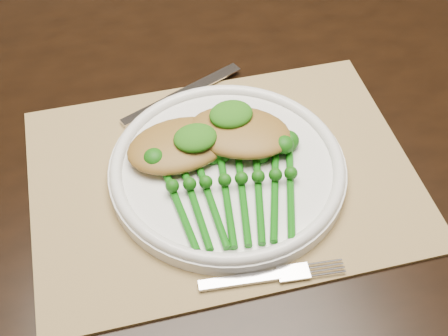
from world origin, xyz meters
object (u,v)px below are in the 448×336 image
object	(u,v)px
placemat	(223,177)
broccolini_bundle	(235,198)
dinner_plate	(227,168)
chicken_fillet_left	(179,145)
dining_table	(224,237)

from	to	relation	value
placemat	broccolini_bundle	world-z (taller)	broccolini_bundle
placemat	dinner_plate	distance (m)	0.02
placemat	broccolini_bundle	size ratio (longest dim) A/B	2.36
dinner_plate	chicken_fillet_left	size ratio (longest dim) A/B	2.24
dining_table	chicken_fillet_left	size ratio (longest dim) A/B	12.89
placemat	dining_table	bearing A→B (deg)	75.85
chicken_fillet_left	placemat	bearing A→B (deg)	-45.05
placemat	dinner_plate	xyz separation A→B (m)	(0.01, -0.00, 0.02)
dining_table	chicken_fillet_left	distance (m)	0.44
dining_table	dinner_plate	bearing A→B (deg)	-102.47
placemat	chicken_fillet_left	size ratio (longest dim) A/B	3.61
dining_table	dinner_plate	world-z (taller)	dinner_plate
placemat	dinner_plate	world-z (taller)	dinner_plate
dining_table	broccolini_bundle	xyz separation A→B (m)	(-0.06, -0.21, 0.40)
dinner_plate	broccolini_bundle	world-z (taller)	broccolini_bundle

